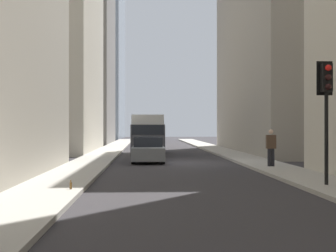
{
  "coord_description": "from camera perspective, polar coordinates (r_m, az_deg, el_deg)",
  "views": [
    {
      "loc": [
        -25.23,
        1.51,
        1.98
      ],
      "look_at": [
        19.6,
        -0.64,
        2.08
      ],
      "focal_mm": 48.86,
      "sensor_mm": 36.0,
      "label": 1
    }
  ],
  "objects": [
    {
      "name": "ground_plane",
      "position": [
        25.35,
        0.68,
        -4.61
      ],
      "size": [
        135.0,
        135.0,
        0.0
      ],
      "primitive_type": "plane",
      "color": "#302D30"
    },
    {
      "name": "sidewalk_right",
      "position": [
        25.47,
        -9.51,
        -4.43
      ],
      "size": [
        90.0,
        2.2,
        0.14
      ],
      "primitive_type": "cube",
      "color": "#A8A399",
      "rests_on": "ground_plane"
    },
    {
      "name": "sidewalk_left",
      "position": [
        26.0,
        10.66,
        -4.34
      ],
      "size": [
        90.0,
        2.2,
        0.14
      ],
      "primitive_type": "cube",
      "color": "#A8A399",
      "rests_on": "ground_plane"
    },
    {
      "name": "building_right_far",
      "position": [
        56.55,
        -12.23,
        12.72
      ],
      "size": [
        13.53,
        10.0,
        29.1
      ],
      "color": "gray",
      "rests_on": "ground_plane"
    },
    {
      "name": "building_right_midfar",
      "position": [
        38.85,
        -16.56,
        11.39
      ],
      "size": [
        13.84,
        10.0,
        19.46
      ],
      "color": "beige",
      "rests_on": "ground_plane"
    },
    {
      "name": "delivery_truck",
      "position": [
        32.83,
        -2.55,
        -1.04
      ],
      "size": [
        6.46,
        2.25,
        2.84
      ],
      "color": "silver",
      "rests_on": "ground_plane"
    },
    {
      "name": "hatchback_grey",
      "position": [
        25.81,
        -2.5,
        -3.05
      ],
      "size": [
        4.3,
        1.78,
        1.42
      ],
      "color": "slate",
      "rests_on": "ground_plane"
    },
    {
      "name": "traffic_light_foreground",
      "position": [
        15.47,
        19.16,
        3.86
      ],
      "size": [
        0.43,
        0.52,
        3.97
      ],
      "color": "black",
      "rests_on": "sidewalk_left"
    },
    {
      "name": "pedestrian",
      "position": [
        21.97,
        12.72,
        -2.47
      ],
      "size": [
        0.26,
        0.44,
        1.73
      ],
      "color": "black",
      "rests_on": "sidewalk_left"
    },
    {
      "name": "discarded_bottle",
      "position": [
        13.93,
        -12.04,
        -7.27
      ],
      "size": [
        0.07,
        0.07,
        0.27
      ],
      "color": "brown",
      "rests_on": "sidewalk_right"
    }
  ]
}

